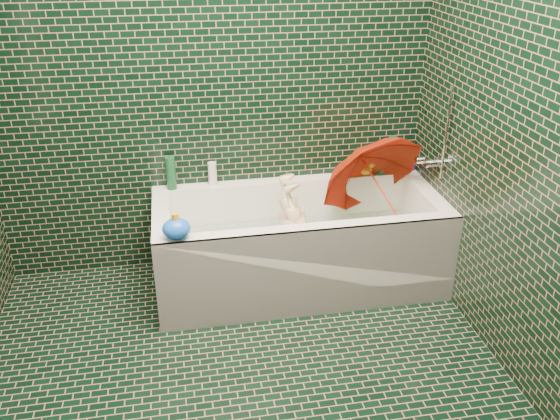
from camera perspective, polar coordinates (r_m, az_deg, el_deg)
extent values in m
plane|color=black|center=(2.89, -2.98, -18.71)|extent=(2.80, 2.80, 0.00)
plane|color=black|center=(3.52, -6.65, 13.23)|extent=(2.80, 0.00, 2.80)
cube|color=white|center=(3.70, 1.77, -5.80)|extent=(1.70, 0.75, 0.15)
cube|color=white|center=(3.84, 0.81, 0.23)|extent=(1.70, 0.10, 0.40)
cube|color=white|center=(3.28, 3.03, -4.71)|extent=(1.70, 0.10, 0.40)
cube|color=white|center=(3.79, 13.74, -0.94)|extent=(0.10, 0.55, 0.40)
cube|color=white|center=(3.49, -11.13, -3.15)|extent=(0.10, 0.55, 0.40)
cube|color=white|center=(3.29, 3.16, -6.19)|extent=(1.70, 0.02, 0.55)
cube|color=green|center=(3.65, 1.79, -4.72)|extent=(1.35, 0.47, 0.01)
cube|color=silver|center=(3.58, 1.82, -2.75)|extent=(1.48, 0.53, 0.00)
cylinder|color=silver|center=(3.65, 14.80, 4.41)|extent=(0.14, 0.05, 0.05)
cylinder|color=silver|center=(3.67, 13.29, 4.69)|extent=(0.05, 0.04, 0.04)
cylinder|color=silver|center=(3.49, 15.73, 7.13)|extent=(0.01, 0.01, 0.55)
imported|color=beige|center=(3.54, 2.00, -2.94)|extent=(0.84, 0.35, 0.35)
imported|color=red|center=(3.60, 9.63, 2.04)|extent=(0.82, 0.96, 0.92)
imported|color=white|center=(3.94, 10.92, 3.62)|extent=(0.13, 0.13, 0.27)
imported|color=#4F1D70|center=(3.96, 12.33, 3.64)|extent=(0.11, 0.11, 0.19)
imported|color=#144725|center=(3.89, 10.00, 3.41)|extent=(0.15, 0.15, 0.15)
cylinder|color=#144725|center=(3.89, 10.69, 5.26)|extent=(0.07, 0.07, 0.24)
cylinder|color=silver|center=(3.92, 10.79, 5.01)|extent=(0.06, 0.06, 0.19)
cylinder|color=#144725|center=(3.64, -10.46, 3.51)|extent=(0.08, 0.08, 0.20)
cylinder|color=white|center=(3.67, -6.52, 3.49)|extent=(0.06, 0.06, 0.15)
ellipsoid|color=gold|center=(3.84, 8.22, 3.84)|extent=(0.11, 0.10, 0.06)
sphere|color=gold|center=(3.83, 8.78, 4.34)|extent=(0.04, 0.04, 0.04)
cone|color=orange|center=(3.83, 9.13, 4.27)|extent=(0.02, 0.03, 0.02)
ellipsoid|color=blue|center=(3.07, -9.93, -1.79)|extent=(0.17, 0.16, 0.11)
cylinder|color=gold|center=(3.04, -10.03, -0.69)|extent=(0.04, 0.04, 0.04)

